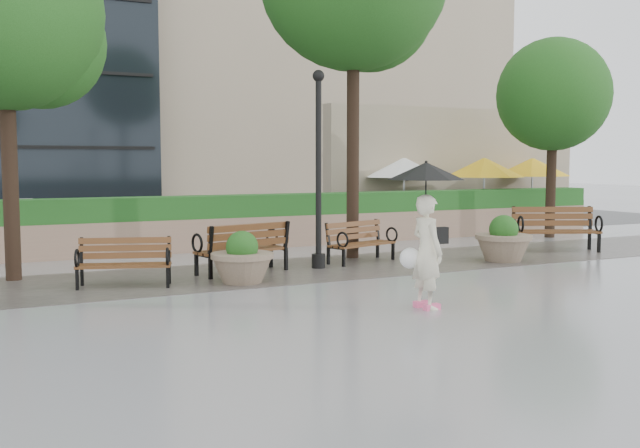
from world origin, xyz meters
name	(u,v)px	position (x,y,z in m)	size (l,w,h in m)	color
ground	(359,296)	(0.00, 0.00, 0.00)	(100.00, 100.00, 0.00)	gray
cobble_strip	(285,271)	(0.00, 3.00, 0.01)	(28.00, 3.20, 0.01)	#383330
hedge_wall	(221,223)	(0.00, 7.00, 0.66)	(24.00, 0.80, 1.35)	#94765F
cafe_wall	(456,167)	(9.50, 10.00, 2.00)	(10.00, 0.60, 4.00)	tan
cafe_hedge	(485,217)	(9.00, 7.80, 0.45)	(8.00, 0.50, 0.90)	#20531B
asphalt_street	(179,235)	(0.00, 11.00, 0.00)	(40.00, 7.00, 0.00)	black
bldg_stone	(307,5)	(10.00, 23.00, 10.00)	(18.00, 10.00, 20.00)	tan
bench_1	(124,273)	(-3.26, 2.54, 0.25)	(1.69, 1.09, 0.85)	brown
bench_2	(243,258)	(-0.88, 3.09, 0.30)	(1.96, 1.14, 0.99)	brown
bench_3	(361,250)	(1.97, 3.39, 0.26)	(1.75, 1.10, 0.88)	brown
bench_4	(556,238)	(7.17, 2.93, 0.32)	(2.14, 1.55, 1.08)	brown
planter_left	(242,263)	(-1.27, 2.03, 0.37)	(1.13, 1.13, 0.95)	#7F6B56
planter_right	(503,243)	(4.84, 2.13, 0.40)	(1.22, 1.22, 1.02)	#7F6B56
lamppost	(318,182)	(0.75, 3.02, 1.77)	(0.28, 0.28, 4.02)	black
tree_0	(13,21)	(-4.80, 4.26, 4.72)	(3.57, 3.50, 6.60)	black
tree_2	(555,99)	(9.60, 5.54, 3.99)	(3.33, 3.21, 5.70)	black
patio_umb_white	(404,168)	(6.72, 8.99, 1.99)	(2.50, 2.50, 2.30)	black
patio_umb_yellow_a	(484,168)	(9.11, 8.02, 1.99)	(2.50, 2.50, 2.30)	black
patio_umb_yellow_b	(532,167)	(11.62, 8.56, 1.99)	(2.50, 2.50, 2.30)	black
car_right	(35,223)	(-4.10, 9.79, 0.61)	(1.29, 3.69, 1.22)	white
pedestrian	(426,220)	(0.42, -1.26, 1.32)	(1.18, 1.18, 2.17)	beige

